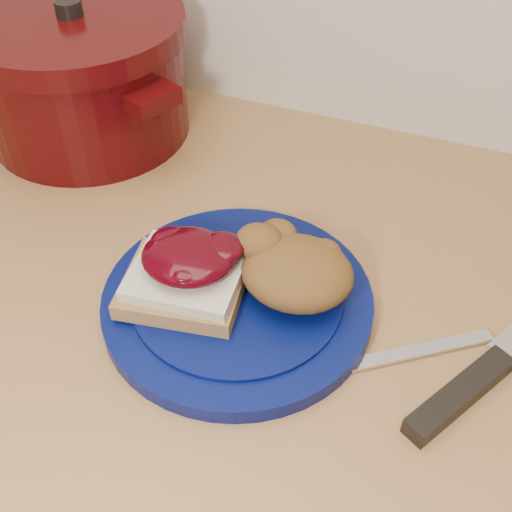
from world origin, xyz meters
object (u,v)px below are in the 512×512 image
(pepper_grinder, at_px, (58,71))
(butter_knife, at_px, (400,354))
(chef_knife, at_px, (491,368))
(plate, at_px, (238,301))
(dutch_oven, at_px, (82,75))

(pepper_grinder, bearing_deg, butter_knife, -25.08)
(butter_knife, height_order, pepper_grinder, pepper_grinder)
(chef_knife, bearing_deg, plate, 121.69)
(butter_knife, height_order, dutch_oven, dutch_oven)
(chef_knife, height_order, butter_knife, chef_knife)
(plate, height_order, pepper_grinder, pepper_grinder)
(plate, bearing_deg, chef_knife, 1.82)
(chef_knife, height_order, dutch_oven, dutch_oven)
(butter_knife, xyz_separation_m, dutch_oven, (-0.43, 0.21, 0.07))
(dutch_oven, distance_m, pepper_grinder, 0.05)
(plate, xyz_separation_m, chef_knife, (0.22, 0.01, 0.00))
(pepper_grinder, bearing_deg, chef_knife, -21.30)
(butter_knife, bearing_deg, chef_knife, -29.07)
(butter_knife, relative_size, dutch_oven, 0.51)
(plate, height_order, butter_knife, plate)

